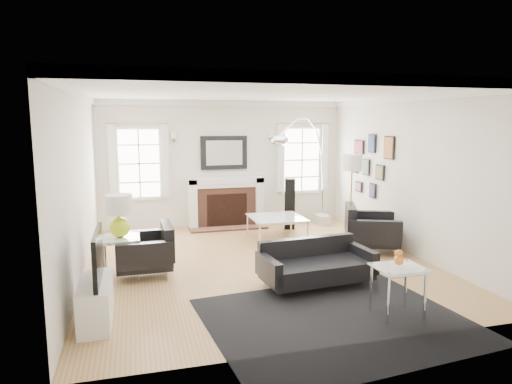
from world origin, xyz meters
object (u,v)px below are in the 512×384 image
object	(u,v)px
gourd_lamp	(119,213)
arc_floor_lamp	(303,169)
armchair_left	(148,252)
coffee_table	(277,218)
armchair_right	(368,230)
fireplace	(226,203)
sofa	(315,266)

from	to	relation	value
gourd_lamp	arc_floor_lamp	distance (m)	4.20
armchair_left	coffee_table	size ratio (longest dim) A/B	0.93
arc_floor_lamp	armchair_right	bearing A→B (deg)	-67.79
armchair_right	armchair_left	bearing A→B (deg)	-175.50
armchair_right	coffee_table	bearing A→B (deg)	139.66
coffee_table	gourd_lamp	distance (m)	3.38
armchair_right	gourd_lamp	world-z (taller)	gourd_lamp
arc_floor_lamp	armchair_left	bearing A→B (deg)	-149.24
fireplace	sofa	world-z (taller)	fireplace
armchair_left	sofa	bearing A→B (deg)	-25.76
fireplace	arc_floor_lamp	size ratio (longest dim) A/B	0.68
arc_floor_lamp	coffee_table	bearing A→B (deg)	-147.60
sofa	armchair_left	distance (m)	2.56
fireplace	armchair_right	distance (m)	3.35
coffee_table	armchair_left	bearing A→B (deg)	-149.72
arc_floor_lamp	sofa	bearing A→B (deg)	-107.46
armchair_right	coffee_table	size ratio (longest dim) A/B	1.24
gourd_lamp	fireplace	bearing A→B (deg)	53.25
armchair_left	coffee_table	xyz separation A→B (m)	(2.55, 1.49, 0.07)
sofa	fireplace	bearing A→B (deg)	97.20
fireplace	gourd_lamp	world-z (taller)	gourd_lamp
fireplace	arc_floor_lamp	bearing A→B (deg)	-32.62
gourd_lamp	arc_floor_lamp	size ratio (longest dim) A/B	0.26
fireplace	armchair_left	bearing A→B (deg)	-122.00
sofa	armchair_left	size ratio (longest dim) A/B	1.75
sofa	coffee_table	xyz separation A→B (m)	(0.24, 2.60, 0.14)
armchair_left	gourd_lamp	xyz separation A→B (m)	(-0.40, -0.06, 0.64)
armchair_left	gourd_lamp	distance (m)	0.76
sofa	arc_floor_lamp	world-z (taller)	arc_floor_lamp
armchair_left	gourd_lamp	bearing A→B (deg)	-171.28
gourd_lamp	arc_floor_lamp	xyz separation A→B (m)	(3.67, 2.01, 0.36)
armchair_right	gourd_lamp	xyz separation A→B (m)	(-4.34, -0.37, 0.61)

